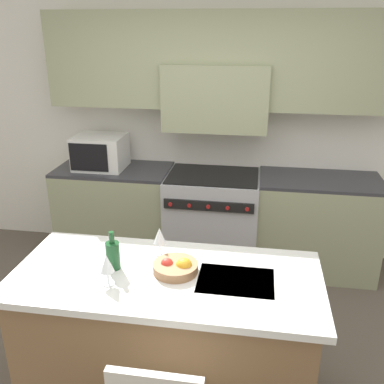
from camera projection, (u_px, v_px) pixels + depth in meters
The scene contains 9 objects.
back_cabinetry at pixel (218, 102), 4.09m from camera, with size 10.00×0.46×2.70m.
back_counter at pixel (212, 218), 4.26m from camera, with size 3.13×0.62×0.95m.
range_stove at pixel (212, 219), 4.25m from camera, with size 0.89×0.70×0.94m.
microwave at pixel (100, 152), 4.19m from camera, with size 0.48×0.40×0.32m.
kitchen_island at pixel (167, 335), 2.69m from camera, with size 1.84×0.83×0.90m.
wine_bottle at pixel (113, 255), 2.56m from camera, with size 0.08×0.08×0.24m.
wine_glass_near at pixel (107, 264), 2.39m from camera, with size 0.08×0.08×0.19m.
wine_glass_far at pixel (160, 236), 2.70m from camera, with size 0.08×0.08×0.19m.
fruit_bowl at pixel (176, 267), 2.54m from camera, with size 0.27×0.27×0.10m.
Camera 1 is at (0.41, -2.00, 2.28)m, focal length 40.00 mm.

